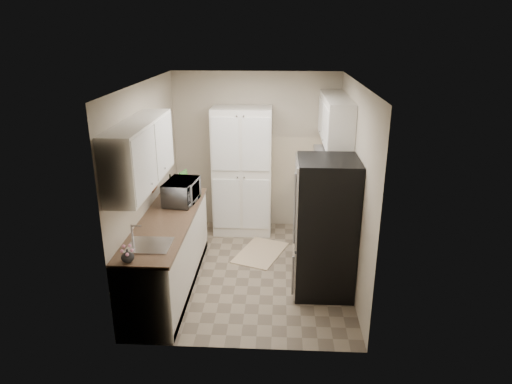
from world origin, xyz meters
The scene contains 16 objects.
ground centered at (0.00, 0.00, 0.00)m, with size 3.20×3.20×0.00m, color #7A6B56.
room_shell centered at (-0.02, -0.01, 1.63)m, with size 2.64×3.24×2.52m.
pantry_cabinet centered at (-0.20, 1.32, 1.00)m, with size 0.90×0.55×2.00m, color silver.
base_cabinet_left centered at (-0.99, -0.43, 0.44)m, with size 0.60×2.30×0.88m, color silver.
countertop_left centered at (-0.99, -0.43, 0.90)m, with size 0.63×2.33×0.04m, color brown.
base_cabinet_right centered at (0.99, 1.19, 0.44)m, with size 0.60×0.80×0.88m, color silver.
countertop_right centered at (0.99, 1.19, 0.90)m, with size 0.63×0.83×0.04m, color brown.
electric_range centered at (0.97, 0.39, 0.48)m, with size 0.71×0.78×1.13m.
refrigerator centered at (0.94, -0.41, 0.85)m, with size 0.70×0.72×1.70m, color #B7B7BC.
microwave centered at (-0.91, 0.14, 1.07)m, with size 0.55×0.37×0.30m, color #B9B8BE.
wine_bottle centered at (-1.14, 0.47, 1.05)m, with size 0.07×0.07×0.26m, color black.
flower_vase centered at (-1.11, -1.50, 0.99)m, with size 0.13×0.13×0.13m, color silver.
cutting_board centered at (-0.99, 0.70, 1.05)m, with size 0.02×0.21×0.26m, color #408A35.
toaster_oven centered at (1.09, 1.14, 1.03)m, with size 0.30×0.39×0.22m, color #AEAFB3.
fruit_basket centered at (1.10, 1.13, 1.20)m, with size 0.28×0.28×0.12m, color orange, non-canonical shape.
kitchen_mat centered at (0.12, 0.52, 0.01)m, with size 0.56×0.90×0.01m, color #CFB18A.
Camera 1 is at (0.38, -5.46, 3.11)m, focal length 32.00 mm.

